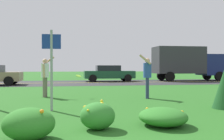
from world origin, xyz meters
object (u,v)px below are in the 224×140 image
sign_post_by_roadside (52,62)px  car_dark_green_center_right (109,73)px  person_thrower_white_shirt (45,74)px  box_truck_navy (187,62)px  person_catcher_blue_shirt (147,74)px  frisbee_lime (78,76)px

sign_post_by_roadside → car_dark_green_center_right: 15.98m
sign_post_by_roadside → person_thrower_white_shirt: size_ratio=1.36×
sign_post_by_roadside → car_dark_green_center_right: (4.15, 15.41, -0.74)m
box_truck_navy → sign_post_by_roadside: bearing=-127.3°
sign_post_by_roadside → box_truck_navy: size_ratio=0.36×
person_thrower_white_shirt → box_truck_navy: box_truck_navy is taller
person_thrower_white_shirt → car_dark_green_center_right: bearing=68.3°
person_thrower_white_shirt → person_catcher_blue_shirt: person_catcher_blue_shirt is taller
sign_post_by_roadside → box_truck_navy: 19.38m
box_truck_navy → car_dark_green_center_right: bearing=180.0°
person_catcher_blue_shirt → sign_post_by_roadside: bearing=-146.2°
person_catcher_blue_shirt → box_truck_navy: (7.97, 12.88, 0.78)m
person_catcher_blue_shirt → frisbee_lime: size_ratio=7.35×
person_thrower_white_shirt → person_catcher_blue_shirt: size_ratio=0.97×
frisbee_lime → box_truck_navy: size_ratio=0.04×
car_dark_green_center_right → box_truck_navy: bearing=-0.0°
car_dark_green_center_right → person_catcher_blue_shirt: bearing=-91.7°
sign_post_by_roadside → car_dark_green_center_right: bearing=74.9°
car_dark_green_center_right → box_truck_navy: size_ratio=0.67×
frisbee_lime → sign_post_by_roadside: bearing=-105.4°
person_catcher_blue_shirt → frisbee_lime: 2.97m
person_catcher_blue_shirt → frisbee_lime: bearing=162.7°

